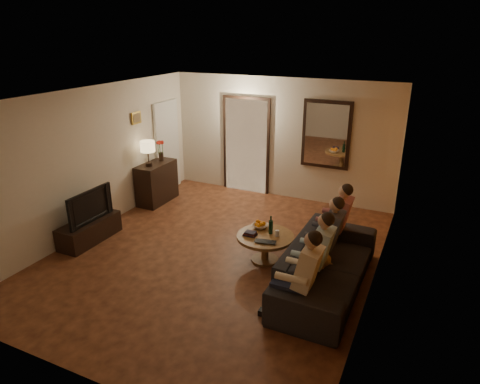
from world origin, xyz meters
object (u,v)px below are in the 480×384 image
at_px(person_a, 302,281).
at_px(dog, 310,264).
at_px(sofa, 327,265).
at_px(bowl, 260,226).
at_px(dresser, 157,183).
at_px(coffee_table, 265,248).
at_px(person_d, 336,224).
at_px(laptop, 265,243).
at_px(tv_stand, 90,230).
at_px(wine_bottle, 271,225).
at_px(person_c, 327,240).
at_px(tv, 86,205).
at_px(table_lamp, 148,154).
at_px(person_b, 315,259).

xyz_separation_m(person_a, dog, (-0.16, 0.97, -0.32)).
bearing_deg(sofa, dog, 75.65).
relative_size(dog, bowl, 2.16).
distance_m(sofa, dog, 0.28).
xyz_separation_m(dresser, coffee_table, (3.07, -1.38, -0.21)).
height_order(person_d, bowl, person_d).
bearing_deg(dresser, laptop, -27.65).
xyz_separation_m(sofa, laptop, (-0.99, 0.06, 0.10)).
bearing_deg(tv_stand, wine_bottle, 13.74).
relative_size(person_a, person_d, 1.00).
bearing_deg(wine_bottle, person_c, -8.65).
relative_size(tv, sofa, 0.40).
height_order(table_lamp, person_c, table_lamp).
distance_m(tv_stand, laptop, 3.20).
distance_m(tv_stand, coffee_table, 3.14).
height_order(sofa, person_b, person_b).
distance_m(table_lamp, person_b, 4.47).
bearing_deg(tv, table_lamp, 0.00).
bearing_deg(laptop, dog, -9.45).
height_order(sofa, dog, sofa).
bearing_deg(table_lamp, dresser, 90.00).
distance_m(bowl, wine_bottle, 0.29).
distance_m(person_b, person_d, 1.20).
xyz_separation_m(dresser, tv_stand, (0.00, -2.04, -0.24)).
bearing_deg(coffee_table, dog, -18.25).
bearing_deg(dresser, dog, -22.98).
distance_m(tv_stand, person_b, 4.07).
distance_m(bowl, laptop, 0.57).
height_order(person_c, laptop, person_c).
height_order(tv, laptop, tv).
bearing_deg(person_b, bowl, 143.55).
xyz_separation_m(sofa, person_d, (-0.10, 0.90, 0.24)).
relative_size(person_c, dog, 2.14).
height_order(tv_stand, person_d, person_d).
height_order(bowl, wine_bottle, wine_bottle).
bearing_deg(sofa, table_lamp, 70.77).
xyz_separation_m(sofa, person_a, (-0.10, -0.90, 0.24)).
distance_m(tv, person_b, 4.06).
xyz_separation_m(table_lamp, laptop, (3.17, -1.44, -0.67)).
distance_m(person_c, dog, 0.43).
relative_size(sofa, person_b, 2.07).
relative_size(person_c, coffee_table, 1.31).
height_order(dog, laptop, dog).
xyz_separation_m(person_b, wine_bottle, (-0.94, 0.74, 0.01)).
distance_m(person_b, person_c, 0.60).
bearing_deg(person_c, dresser, 160.68).
xyz_separation_m(table_lamp, sofa, (4.15, -1.50, -0.77)).
height_order(dresser, wine_bottle, dresser).
bearing_deg(laptop, tv, 176.91).
height_order(dresser, sofa, dresser).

